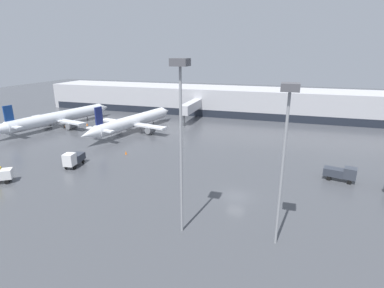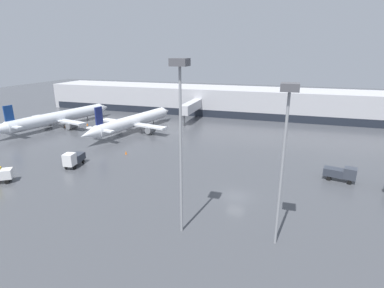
{
  "view_description": "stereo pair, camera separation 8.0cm",
  "coord_description": "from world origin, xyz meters",
  "px_view_note": "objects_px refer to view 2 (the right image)",
  "views": [
    {
      "loc": [
        5.87,
        -41.26,
        21.19
      ],
      "look_at": [
        -11.52,
        14.39,
        3.0
      ],
      "focal_mm": 28.0,
      "sensor_mm": 36.0,
      "label": 1
    },
    {
      "loc": [
        5.94,
        -41.24,
        21.19
      ],
      "look_at": [
        -11.52,
        14.39,
        3.0
      ],
      "focal_mm": 28.0,
      "sensor_mm": 36.0,
      "label": 2
    }
  ],
  "objects_px": {
    "parked_jet_2": "(58,118)",
    "traffic_cone_0": "(65,126)",
    "service_truck_1": "(341,173)",
    "traffic_cone_1": "(126,153)",
    "service_truck_0": "(73,159)",
    "traffic_cone_2": "(87,124)",
    "apron_light_mast_2": "(287,121)",
    "apron_light_mast_1": "(180,102)",
    "parked_jet_1": "(132,122)"
  },
  "relations": [
    {
      "from": "parked_jet_2",
      "to": "traffic_cone_0",
      "type": "relative_size",
      "value": 59.94
    },
    {
      "from": "service_truck_1",
      "to": "parked_jet_2",
      "type": "bearing_deg",
      "value": -179.85
    },
    {
      "from": "traffic_cone_1",
      "to": "service_truck_0",
      "type": "bearing_deg",
      "value": -122.99
    },
    {
      "from": "service_truck_1",
      "to": "traffic_cone_2",
      "type": "relative_size",
      "value": 7.42
    },
    {
      "from": "traffic_cone_1",
      "to": "apron_light_mast_2",
      "type": "bearing_deg",
      "value": -35.12
    },
    {
      "from": "service_truck_0",
      "to": "apron_light_mast_1",
      "type": "bearing_deg",
      "value": 54.58
    },
    {
      "from": "traffic_cone_1",
      "to": "apron_light_mast_1",
      "type": "relative_size",
      "value": 0.04
    },
    {
      "from": "service_truck_0",
      "to": "traffic_cone_1",
      "type": "bearing_deg",
      "value": 139.37
    },
    {
      "from": "service_truck_0",
      "to": "apron_light_mast_1",
      "type": "xyz_separation_m",
      "value": [
        26.82,
        -14.12,
        14.35
      ]
    },
    {
      "from": "parked_jet_2",
      "to": "parked_jet_1",
      "type": "bearing_deg",
      "value": -73.09
    },
    {
      "from": "service_truck_1",
      "to": "apron_light_mast_1",
      "type": "xyz_separation_m",
      "value": [
        -20.85,
        -22.06,
        14.46
      ]
    },
    {
      "from": "traffic_cone_2",
      "to": "parked_jet_2",
      "type": "bearing_deg",
      "value": -150.81
    },
    {
      "from": "traffic_cone_1",
      "to": "parked_jet_1",
      "type": "bearing_deg",
      "value": 113.69
    },
    {
      "from": "service_truck_1",
      "to": "traffic_cone_2",
      "type": "height_order",
      "value": "service_truck_1"
    },
    {
      "from": "parked_jet_1",
      "to": "service_truck_0",
      "type": "xyz_separation_m",
      "value": [
        1.66,
        -26.63,
        -1.22
      ]
    },
    {
      "from": "service_truck_1",
      "to": "apron_light_mast_1",
      "type": "relative_size",
      "value": 0.26
    },
    {
      "from": "traffic_cone_2",
      "to": "service_truck_0",
      "type": "bearing_deg",
      "value": -58.07
    },
    {
      "from": "traffic_cone_0",
      "to": "parked_jet_2",
      "type": "bearing_deg",
      "value": -177.0
    },
    {
      "from": "service_truck_1",
      "to": "apron_light_mast_2",
      "type": "distance_m",
      "value": 26.66
    },
    {
      "from": "traffic_cone_0",
      "to": "apron_light_mast_2",
      "type": "bearing_deg",
      "value": -32.27
    },
    {
      "from": "parked_jet_1",
      "to": "traffic_cone_0",
      "type": "height_order",
      "value": "parked_jet_1"
    },
    {
      "from": "parked_jet_2",
      "to": "service_truck_1",
      "type": "relative_size",
      "value": 7.29
    },
    {
      "from": "parked_jet_1",
      "to": "apron_light_mast_2",
      "type": "relative_size",
      "value": 1.93
    },
    {
      "from": "parked_jet_1",
      "to": "traffic_cone_2",
      "type": "bearing_deg",
      "value": 94.15
    },
    {
      "from": "apron_light_mast_2",
      "to": "parked_jet_1",
      "type": "bearing_deg",
      "value": 134.78
    },
    {
      "from": "service_truck_0",
      "to": "apron_light_mast_1",
      "type": "height_order",
      "value": "apron_light_mast_1"
    },
    {
      "from": "service_truck_1",
      "to": "apron_light_mast_2",
      "type": "xyz_separation_m",
      "value": [
        -9.75,
        -21.18,
        12.92
      ]
    },
    {
      "from": "parked_jet_1",
      "to": "service_truck_0",
      "type": "relative_size",
      "value": 6.68
    },
    {
      "from": "traffic_cone_1",
      "to": "parked_jet_2",
      "type": "bearing_deg",
      "value": 152.93
    },
    {
      "from": "traffic_cone_0",
      "to": "apron_light_mast_1",
      "type": "xyz_separation_m",
      "value": [
        49.66,
        -39.25,
        15.59
      ]
    },
    {
      "from": "traffic_cone_0",
      "to": "traffic_cone_2",
      "type": "bearing_deg",
      "value": 37.82
    },
    {
      "from": "service_truck_0",
      "to": "apron_light_mast_2",
      "type": "height_order",
      "value": "apron_light_mast_2"
    },
    {
      "from": "parked_jet_1",
      "to": "traffic_cone_1",
      "type": "height_order",
      "value": "parked_jet_1"
    },
    {
      "from": "apron_light_mast_1",
      "to": "apron_light_mast_2",
      "type": "xyz_separation_m",
      "value": [
        11.1,
        0.88,
        -1.54
      ]
    },
    {
      "from": "traffic_cone_1",
      "to": "traffic_cone_0",
      "type": "bearing_deg",
      "value": 151.11
    },
    {
      "from": "traffic_cone_0",
      "to": "traffic_cone_2",
      "type": "relative_size",
      "value": 0.9
    },
    {
      "from": "apron_light_mast_2",
      "to": "apron_light_mast_1",
      "type": "bearing_deg",
      "value": -175.49
    },
    {
      "from": "apron_light_mast_1",
      "to": "service_truck_0",
      "type": "bearing_deg",
      "value": 152.23
    },
    {
      "from": "traffic_cone_0",
      "to": "service_truck_1",
      "type": "bearing_deg",
      "value": -13.7
    },
    {
      "from": "parked_jet_1",
      "to": "service_truck_1",
      "type": "distance_m",
      "value": 52.77
    },
    {
      "from": "apron_light_mast_1",
      "to": "apron_light_mast_2",
      "type": "bearing_deg",
      "value": 4.51
    },
    {
      "from": "parked_jet_2",
      "to": "traffic_cone_1",
      "type": "xyz_separation_m",
      "value": [
        30.91,
        -15.8,
        -2.32
      ]
    },
    {
      "from": "traffic_cone_1",
      "to": "apron_light_mast_1",
      "type": "xyz_separation_m",
      "value": [
        20.83,
        -23.34,
        15.53
      ]
    },
    {
      "from": "service_truck_0",
      "to": "parked_jet_2",
      "type": "bearing_deg",
      "value": -142.74
    },
    {
      "from": "service_truck_1",
      "to": "apron_light_mast_1",
      "type": "bearing_deg",
      "value": -120.0
    },
    {
      "from": "parked_jet_2",
      "to": "traffic_cone_0",
      "type": "distance_m",
      "value": 3.16
    },
    {
      "from": "parked_jet_1",
      "to": "traffic_cone_2",
      "type": "height_order",
      "value": "parked_jet_1"
    },
    {
      "from": "service_truck_0",
      "to": "service_truck_1",
      "type": "distance_m",
      "value": 48.33
    },
    {
      "from": "traffic_cone_1",
      "to": "service_truck_1",
      "type": "bearing_deg",
      "value": -1.76
    },
    {
      "from": "service_truck_0",
      "to": "traffic_cone_2",
      "type": "xyz_separation_m",
      "value": [
        -18.0,
        28.88,
        -1.21
      ]
    }
  ]
}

